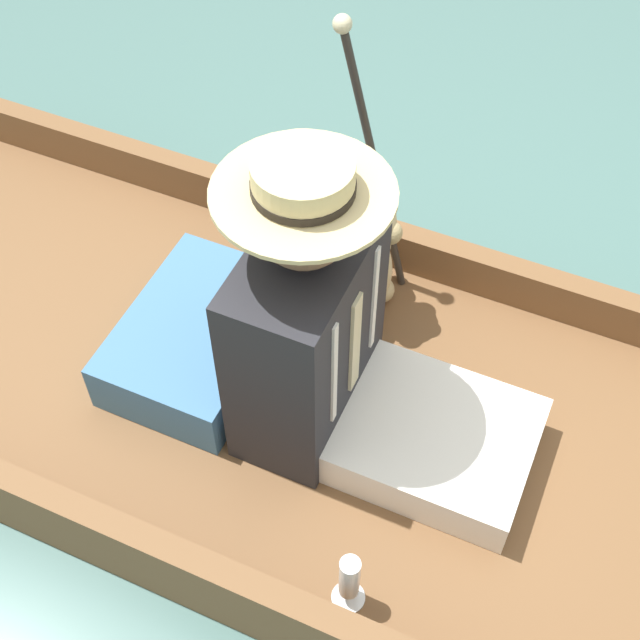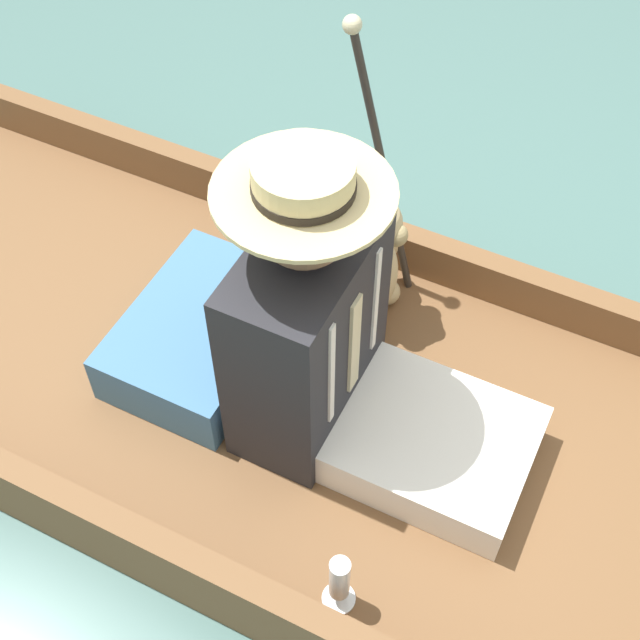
{
  "view_description": "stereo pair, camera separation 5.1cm",
  "coord_description": "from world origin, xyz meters",
  "px_view_note": "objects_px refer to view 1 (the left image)",
  "views": [
    {
      "loc": [
        1.11,
        0.3,
        1.94
      ],
      "look_at": [
        0.02,
        -0.18,
        0.45
      ],
      "focal_mm": 50.0,
      "sensor_mm": 36.0,
      "label": 1
    },
    {
      "loc": [
        1.09,
        0.35,
        1.94
      ],
      "look_at": [
        0.02,
        -0.18,
        0.45
      ],
      "focal_mm": 50.0,
      "sensor_mm": 36.0,
      "label": 2
    }
  ],
  "objects_px": {
    "seated_person": "(336,344)",
    "walking_cane": "(369,141)",
    "teddy_bear": "(366,258)",
    "wine_glass": "(349,580)"
  },
  "relations": [
    {
      "from": "teddy_bear",
      "to": "wine_glass",
      "type": "xyz_separation_m",
      "value": [
        0.76,
        0.28,
        -0.09
      ]
    },
    {
      "from": "teddy_bear",
      "to": "walking_cane",
      "type": "height_order",
      "value": "walking_cane"
    },
    {
      "from": "seated_person",
      "to": "walking_cane",
      "type": "relative_size",
      "value": 1.01
    },
    {
      "from": "wine_glass",
      "to": "seated_person",
      "type": "bearing_deg",
      "value": -152.96
    },
    {
      "from": "seated_person",
      "to": "teddy_bear",
      "type": "distance_m",
      "value": 0.37
    },
    {
      "from": "seated_person",
      "to": "teddy_bear",
      "type": "xyz_separation_m",
      "value": [
        -0.35,
        -0.07,
        -0.1
      ]
    },
    {
      "from": "seated_person",
      "to": "teddy_bear",
      "type": "height_order",
      "value": "seated_person"
    },
    {
      "from": "seated_person",
      "to": "walking_cane",
      "type": "distance_m",
      "value": 0.51
    },
    {
      "from": "teddy_bear",
      "to": "wine_glass",
      "type": "distance_m",
      "value": 0.81
    },
    {
      "from": "teddy_bear",
      "to": "wine_glass",
      "type": "height_order",
      "value": "teddy_bear"
    }
  ]
}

